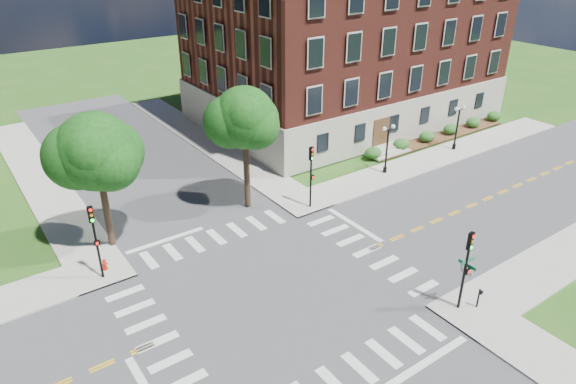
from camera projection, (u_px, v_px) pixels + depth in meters
ground at (275, 291)px, 29.71m from camera, size 160.00×160.00×0.00m
road_ew at (275, 291)px, 29.70m from camera, size 90.00×12.00×0.01m
road_ns at (275, 291)px, 29.70m from camera, size 12.00×90.00×0.01m
sidewalk_ne at (319, 150)px, 48.78m from camera, size 34.00×34.00×0.12m
crosswalk_east at (367, 251)px, 33.41m from camera, size 2.20×10.20×0.02m
stop_bar_east at (354, 225)px, 36.41m from camera, size 0.40×5.50×0.00m
main_building at (346, 40)px, 54.28m from camera, size 30.60×22.40×16.50m
shrub_row at (438, 139)px, 51.45m from camera, size 18.00×2.00×1.30m
tree_c at (96, 152)px, 30.99m from camera, size 4.88×4.88×9.05m
tree_d at (245, 118)px, 35.66m from camera, size 4.42×4.42×9.14m
traffic_signal_se at (467, 261)px, 26.84m from camera, size 0.35×0.40×4.80m
traffic_signal_ne at (311, 169)px, 37.21m from camera, size 0.37×0.43×4.80m
traffic_signal_nw at (95, 233)px, 29.32m from camera, size 0.37×0.43×4.80m
twin_lamp_west at (387, 146)px, 42.99m from camera, size 1.36×0.36×4.23m
twin_lamp_east at (457, 125)px, 47.70m from camera, size 1.36×0.36×4.23m
street_sign_pole at (466, 274)px, 27.32m from camera, size 1.10×1.10×3.10m
push_button_post at (479, 297)px, 27.95m from camera, size 0.14×0.21×1.20m
fire_hydrant at (105, 265)px, 31.24m from camera, size 0.35×0.35×0.75m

